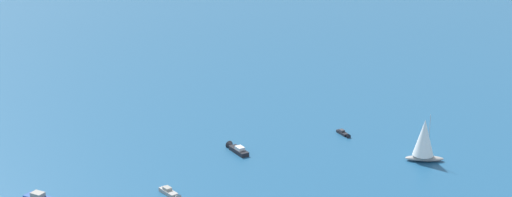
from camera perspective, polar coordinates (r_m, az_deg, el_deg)
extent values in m
cube|color=#9E9993|center=(172.75, -6.78, -7.19)|extent=(2.55, 5.79, 0.89)
cone|color=#9E9993|center=(170.14, -6.15, -7.58)|extent=(1.97, 1.67, 1.79)
cube|color=gray|center=(172.74, -6.87, -6.91)|extent=(1.69, 2.14, 0.67)
ellipsoid|color=#9E9993|center=(194.05, 12.87, -4.53)|extent=(9.49, 7.88, 1.36)
cylinder|color=#B2B2B7|center=(191.87, 13.22, -2.80)|extent=(0.14, 0.14, 11.19)
cone|color=white|center=(191.88, 12.84, -2.95)|extent=(7.46, 7.46, 9.51)
cube|color=black|center=(194.18, -1.34, -4.07)|extent=(2.24, 6.97, 1.11)
cone|color=black|center=(197.61, -1.96, -3.67)|extent=(2.23, 1.79, 2.23)
cube|color=silver|center=(193.39, -1.26, -3.85)|extent=(1.79, 2.44, 0.84)
cube|color=gray|center=(174.51, -16.49, -7.11)|extent=(3.20, 3.46, 0.96)
cube|color=black|center=(208.42, 6.68, -2.66)|extent=(1.82, 4.53, 0.71)
cone|color=black|center=(206.31, 7.08, -2.90)|extent=(1.51, 1.26, 1.41)
cube|color=#38383D|center=(208.46, 6.64, -2.47)|extent=(1.27, 1.65, 0.53)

